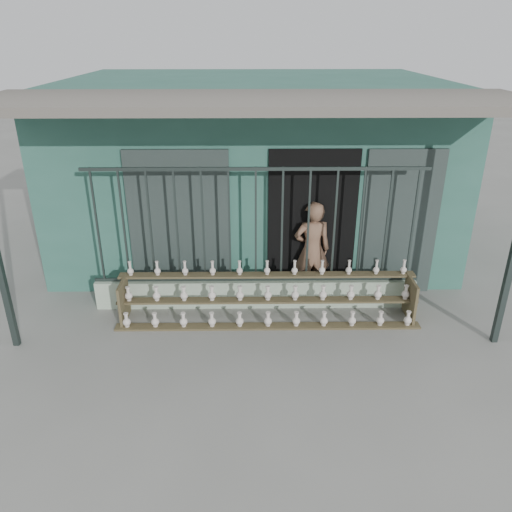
{
  "coord_description": "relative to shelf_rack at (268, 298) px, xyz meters",
  "views": [
    {
      "loc": [
        -0.08,
        -5.64,
        3.99
      ],
      "look_at": [
        0.0,
        1.0,
        1.0
      ],
      "focal_mm": 35.0,
      "sensor_mm": 36.0,
      "label": 1
    }
  ],
  "objects": [
    {
      "name": "ground",
      "position": [
        -0.17,
        -0.89,
        -0.36
      ],
      "size": [
        60.0,
        60.0,
        0.0
      ],
      "primitive_type": "plane",
      "color": "slate"
    },
    {
      "name": "workshop_building",
      "position": [
        -0.17,
        3.34,
        1.26
      ],
      "size": [
        7.4,
        6.6,
        3.21
      ],
      "color": "#2A5A4C",
      "rests_on": "ground"
    },
    {
      "name": "shelf_rack",
      "position": [
        0.0,
        0.0,
        0.0
      ],
      "size": [
        4.5,
        0.68,
        0.85
      ],
      "color": "brown",
      "rests_on": "ground"
    },
    {
      "name": "security_fence",
      "position": [
        -0.17,
        0.41,
        0.99
      ],
      "size": [
        5.0,
        0.04,
        1.8
      ],
      "color": "#283330",
      "rests_on": "parapet_wall"
    },
    {
      "name": "parapet_wall",
      "position": [
        -0.17,
        0.41,
        -0.13
      ],
      "size": [
        5.0,
        0.2,
        0.45
      ],
      "primitive_type": "cube",
      "color": "#A6BCA1",
      "rests_on": "ground"
    },
    {
      "name": "elderly_woman",
      "position": [
        0.73,
        0.76,
        0.45
      ],
      "size": [
        0.63,
        0.45,
        1.62
      ],
      "primitive_type": "imported",
      "rotation": [
        0.0,
        0.0,
        3.25
      ],
      "color": "brown",
      "rests_on": "ground"
    }
  ]
}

